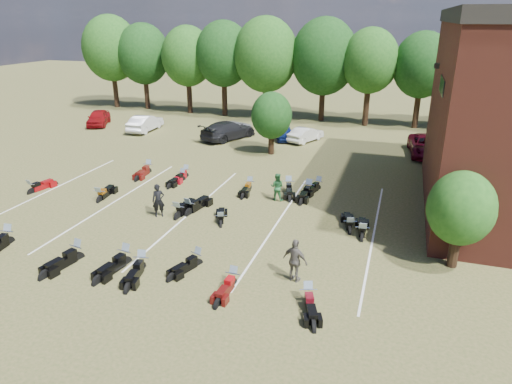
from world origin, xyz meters
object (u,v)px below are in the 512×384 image
at_px(car_0, 98,118).
at_px(person_green, 277,187).
at_px(car_4, 284,132).
at_px(motorcycle_7, 32,193).
at_px(person_black, 158,201).
at_px(motorcycle_0, 9,244).
at_px(motorcycle_14, 149,173).
at_px(person_grey, 295,261).
at_px(motorcycle_3, 142,270).

bearing_deg(car_0, person_green, -56.19).
xyz_separation_m(car_4, motorcycle_7, (-11.46, -17.91, -0.65)).
bearing_deg(car_4, person_black, -121.37).
height_order(car_4, motorcycle_7, car_4).
distance_m(car_0, motorcycle_0, 26.27).
xyz_separation_m(person_green, motorcycle_0, (-10.82, -9.46, -0.84)).
bearing_deg(car_0, motorcycle_14, -67.61).
relative_size(motorcycle_0, motorcycle_14, 1.05).
bearing_deg(motorcycle_0, car_0, 107.87).
distance_m(person_grey, motorcycle_0, 14.00).
bearing_deg(motorcycle_7, motorcycle_3, 162.21).
bearing_deg(person_green, motorcycle_0, 40.73).
bearing_deg(motorcycle_14, motorcycle_3, -64.77).
xyz_separation_m(person_black, person_grey, (8.62, -4.13, 0.02)).
bearing_deg(motorcycle_0, motorcycle_14, 76.96).
xyz_separation_m(person_grey, motorcycle_14, (-13.07, 10.54, -0.94)).
height_order(motorcycle_3, motorcycle_14, motorcycle_14).
distance_m(person_grey, motorcycle_3, 6.67).
bearing_deg(person_black, car_0, 100.18).
bearing_deg(motorcycle_14, motorcycle_0, -98.24).
relative_size(person_grey, motorcycle_14, 0.80).
distance_m(motorcycle_3, motorcycle_7, 12.90).
bearing_deg(person_green, motorcycle_3, 70.18).
bearing_deg(person_grey, car_4, -57.67).
xyz_separation_m(car_0, motorcycle_7, (7.80, -17.63, -0.76)).
bearing_deg(person_black, car_4, 50.48).
bearing_deg(motorcycle_14, person_grey, -42.91).
xyz_separation_m(car_0, car_4, (19.26, 0.28, -0.11)).
bearing_deg(motorcycle_3, car_4, 78.87).
bearing_deg(car_4, motorcycle_7, -147.35).
height_order(car_0, person_black, person_black).
bearing_deg(motorcycle_3, motorcycle_14, 108.20).
height_order(person_green, motorcycle_7, person_green).
height_order(motorcycle_0, motorcycle_7, motorcycle_0).
height_order(car_4, person_black, person_black).
bearing_deg(person_grey, motorcycle_0, 20.73).
bearing_deg(person_black, person_green, 4.97).
height_order(car_0, motorcycle_3, car_0).
distance_m(person_green, person_grey, 8.97).
relative_size(person_grey, motorcycle_3, 0.84).
bearing_deg(person_green, person_grey, 109.87).
height_order(car_0, car_4, car_0).
distance_m(motorcycle_0, motorcycle_3, 7.43).
distance_m(car_4, person_green, 14.68).
relative_size(person_green, motorcycle_14, 0.72).
relative_size(car_0, person_green, 2.67).
distance_m(car_4, motorcycle_7, 21.27).
distance_m(car_0, person_green, 26.60).
relative_size(person_grey, motorcycle_0, 0.77).
relative_size(motorcycle_0, motorcycle_3, 1.09).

